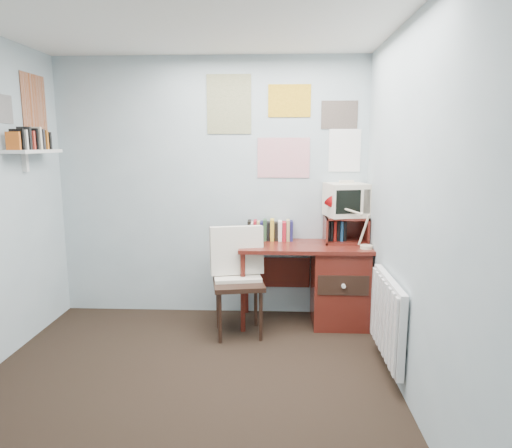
{
  "coord_description": "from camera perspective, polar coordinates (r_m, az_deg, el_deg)",
  "views": [
    {
      "loc": [
        0.63,
        -2.67,
        1.68
      ],
      "look_at": [
        0.47,
        0.97,
        1.04
      ],
      "focal_mm": 32.0,
      "sensor_mm": 36.0,
      "label": 1
    }
  ],
  "objects": [
    {
      "name": "desk_chair",
      "position": [
        4.05,
        -2.21,
        -7.53
      ],
      "size": [
        0.55,
        0.53,
        0.93
      ],
      "primitive_type": "cube",
      "rotation": [
        0.0,
        0.0,
        0.18
      ],
      "color": "black",
      "rests_on": "ground"
    },
    {
      "name": "book_row",
      "position": [
        4.41,
        2.87,
        -0.63
      ],
      "size": [
        0.6,
        0.14,
        0.22
      ],
      "primitive_type": "cube",
      "color": "maroon",
      "rests_on": "desk"
    },
    {
      "name": "crt_tv",
      "position": [
        4.36,
        11.19,
        3.18
      ],
      "size": [
        0.42,
        0.4,
        0.34
      ],
      "primitive_type": "cube",
      "rotation": [
        0.0,
        0.0,
        0.23
      ],
      "color": "beige",
      "rests_on": "tv_riser"
    },
    {
      "name": "back_wall",
      "position": [
        4.49,
        -5.58,
        4.42
      ],
      "size": [
        3.0,
        0.02,
        2.5
      ],
      "primitive_type": "cube",
      "color": "#ADC0C6",
      "rests_on": "ground"
    },
    {
      "name": "right_wall",
      "position": [
        2.84,
        20.3,
        0.64
      ],
      "size": [
        0.02,
        3.5,
        2.5
      ],
      "primitive_type": "cube",
      "color": "#ADC0C6",
      "rests_on": "ground"
    },
    {
      "name": "desk",
      "position": [
        4.38,
        9.59,
        -7.11
      ],
      "size": [
        1.2,
        0.55,
        0.76
      ],
      "color": "maroon",
      "rests_on": "ground"
    },
    {
      "name": "ground",
      "position": [
        3.22,
        -9.86,
        -21.65
      ],
      "size": [
        3.5,
        3.5,
        0.0
      ],
      "primitive_type": "plane",
      "color": "black",
      "rests_on": "ground"
    },
    {
      "name": "posters_left",
      "position": [
        4.34,
        -27.55,
        13.1
      ],
      "size": [
        0.01,
        0.7,
        0.6
      ],
      "primitive_type": "cube",
      "color": "white",
      "rests_on": "left_wall"
    },
    {
      "name": "posters_back",
      "position": [
        4.42,
        3.5,
        12.15
      ],
      "size": [
        1.2,
        0.01,
        0.9
      ],
      "primitive_type": "cube",
      "color": "white",
      "rests_on": "back_wall"
    },
    {
      "name": "desk_lamp",
      "position": [
        4.15,
        13.73,
        -0.28
      ],
      "size": [
        0.31,
        0.27,
        0.4
      ],
      "primitive_type": "cube",
      "rotation": [
        0.0,
        0.0,
        0.1
      ],
      "color": "#AD0B0F",
      "rests_on": "desk"
    },
    {
      "name": "wall_shelf",
      "position": [
        4.29,
        -26.04,
        8.17
      ],
      "size": [
        0.2,
        0.62,
        0.24
      ],
      "primitive_type": "cube",
      "color": "white",
      "rests_on": "left_wall"
    },
    {
      "name": "tv_riser",
      "position": [
        4.39,
        11.13,
        -0.67
      ],
      "size": [
        0.4,
        0.3,
        0.25
      ],
      "primitive_type": "cube",
      "color": "maroon",
      "rests_on": "desk"
    },
    {
      "name": "radiator",
      "position": [
        3.56,
        16.14,
        -11.18
      ],
      "size": [
        0.09,
        0.8,
        0.6
      ],
      "primitive_type": "cube",
      "color": "white",
      "rests_on": "right_wall"
    }
  ]
}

